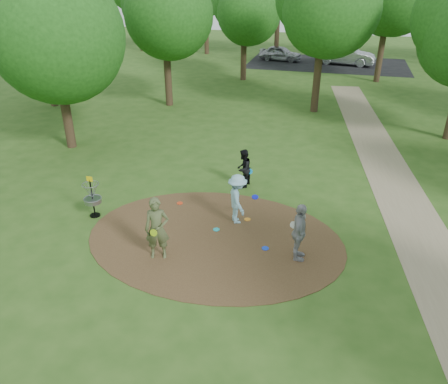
# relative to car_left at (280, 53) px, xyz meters

# --- Properties ---
(ground) EXTENTS (100.00, 100.00, 0.00)m
(ground) POSITION_rel_car_left_xyz_m (2.34, -30.35, -0.66)
(ground) COLOR #2D5119
(ground) RESTS_ON ground
(dirt_clearing) EXTENTS (8.40, 8.40, 0.02)m
(dirt_clearing) POSITION_rel_car_left_xyz_m (2.34, -30.35, -0.65)
(dirt_clearing) COLOR #47301C
(dirt_clearing) RESTS_ON ground
(footpath) EXTENTS (7.55, 39.89, 0.01)m
(footpath) POSITION_rel_car_left_xyz_m (8.84, -28.35, -0.66)
(footpath) COLOR #8C7A5B
(footpath) RESTS_ON ground
(parking_lot) EXTENTS (14.00, 8.00, 0.01)m
(parking_lot) POSITION_rel_car_left_xyz_m (4.34, -0.35, -0.66)
(parking_lot) COLOR black
(parking_lot) RESTS_ON ground
(player_observer_with_disc) EXTENTS (0.84, 0.67, 2.00)m
(player_observer_with_disc) POSITION_rel_car_left_xyz_m (0.98, -31.74, 0.34)
(player_observer_with_disc) COLOR #4D5833
(player_observer_with_disc) RESTS_ON ground
(player_throwing_with_disc) EXTENTS (1.30, 1.32, 1.77)m
(player_throwing_with_disc) POSITION_rel_car_left_xyz_m (2.80, -29.14, 0.22)
(player_throwing_with_disc) COLOR #8BC0CF
(player_throwing_with_disc) RESTS_ON ground
(player_walking_with_disc) EXTENTS (0.74, 0.85, 1.57)m
(player_walking_with_disc) POSITION_rel_car_left_xyz_m (2.40, -26.42, 0.12)
(player_walking_with_disc) COLOR black
(player_walking_with_disc) RESTS_ON ground
(player_waiting_with_disc) EXTENTS (0.53, 1.10, 1.86)m
(player_waiting_with_disc) POSITION_rel_car_left_xyz_m (5.05, -30.76, 0.27)
(player_waiting_with_disc) COLOR gray
(player_waiting_with_disc) RESTS_ON ground
(disc_ground_cyan) EXTENTS (0.22, 0.22, 0.02)m
(disc_ground_cyan) POSITION_rel_car_left_xyz_m (2.26, -29.86, -0.63)
(disc_ground_cyan) COLOR #16AEB6
(disc_ground_cyan) RESTS_ON dirt_clearing
(disc_ground_blue) EXTENTS (0.22, 0.22, 0.02)m
(disc_ground_blue) POSITION_rel_car_left_xyz_m (4.04, -30.52, -0.63)
(disc_ground_blue) COLOR #0D3AE6
(disc_ground_blue) RESTS_ON dirt_clearing
(disc_ground_red) EXTENTS (0.22, 0.22, 0.02)m
(disc_ground_red) POSITION_rel_car_left_xyz_m (0.45, -28.45, -0.63)
(disc_ground_red) COLOR red
(disc_ground_red) RESTS_ON dirt_clearing
(car_left) EXTENTS (4.07, 2.12, 1.32)m
(car_left) POSITION_rel_car_left_xyz_m (0.00, 0.00, 0.00)
(car_left) COLOR #97999E
(car_left) RESTS_ON ground
(car_right) EXTENTS (5.19, 2.48, 1.64)m
(car_right) POSITION_rel_car_left_xyz_m (5.90, -0.40, 0.16)
(car_right) COLOR #9B9EA2
(car_right) RESTS_ON ground
(disc_ground_orange) EXTENTS (0.22, 0.22, 0.02)m
(disc_ground_orange) POSITION_rel_car_left_xyz_m (3.13, -28.95, -0.63)
(disc_ground_orange) COLOR orange
(disc_ground_orange) RESTS_ON dirt_clearing
(disc_golf_basket) EXTENTS (0.63, 0.63, 1.54)m
(disc_golf_basket) POSITION_rel_car_left_xyz_m (-2.16, -30.05, 0.21)
(disc_golf_basket) COLOR black
(disc_golf_basket) RESTS_ON ground
(tree_ring) EXTENTS (37.46, 45.07, 8.74)m
(tree_ring) POSITION_rel_car_left_xyz_m (5.49, -21.28, 4.51)
(tree_ring) COLOR #332316
(tree_ring) RESTS_ON ground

